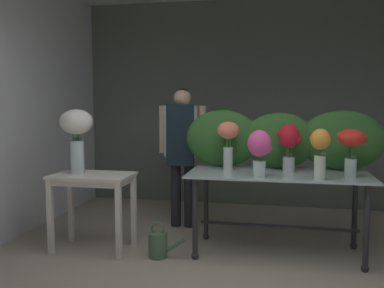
{
  "coord_description": "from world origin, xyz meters",
  "views": [
    {
      "loc": [
        0.45,
        -2.65,
        1.47
      ],
      "look_at": [
        -0.4,
        1.45,
        1.06
      ],
      "focal_mm": 40.02,
      "sensor_mm": 36.0,
      "label": 1
    }
  ],
  "objects_px": {
    "vase_fuchsia_lilies": "(260,149)",
    "florist": "(182,143)",
    "display_table_glass": "(278,187)",
    "side_table_white": "(93,185)",
    "vase_sunset_peonies": "(320,150)",
    "vase_scarlet_stock": "(351,144)",
    "vase_crimson_snapdragons": "(289,142)",
    "watering_can": "(158,244)",
    "vase_white_roses_tall": "(77,131)",
    "vase_coral_freesia": "(228,138)"
  },
  "relations": [
    {
      "from": "vase_fuchsia_lilies",
      "to": "florist",
      "type": "bearing_deg",
      "value": 133.57
    },
    {
      "from": "display_table_glass",
      "to": "vase_fuchsia_lilies",
      "type": "height_order",
      "value": "vase_fuchsia_lilies"
    },
    {
      "from": "side_table_white",
      "to": "vase_fuchsia_lilies",
      "type": "distance_m",
      "value": 1.68
    },
    {
      "from": "vase_fuchsia_lilies",
      "to": "vase_sunset_peonies",
      "type": "height_order",
      "value": "vase_sunset_peonies"
    },
    {
      "from": "florist",
      "to": "vase_scarlet_stock",
      "type": "distance_m",
      "value": 1.93
    },
    {
      "from": "vase_crimson_snapdragons",
      "to": "display_table_glass",
      "type": "bearing_deg",
      "value": -148.11
    },
    {
      "from": "vase_fuchsia_lilies",
      "to": "watering_can",
      "type": "bearing_deg",
      "value": -176.81
    },
    {
      "from": "side_table_white",
      "to": "vase_fuchsia_lilies",
      "type": "bearing_deg",
      "value": -1.17
    },
    {
      "from": "display_table_glass",
      "to": "vase_white_roses_tall",
      "type": "distance_m",
      "value": 2.04
    },
    {
      "from": "vase_fuchsia_lilies",
      "to": "vase_crimson_snapdragons",
      "type": "bearing_deg",
      "value": 52.59
    },
    {
      "from": "vase_fuchsia_lilies",
      "to": "watering_can",
      "type": "distance_m",
      "value": 1.32
    },
    {
      "from": "florist",
      "to": "vase_coral_freesia",
      "type": "bearing_deg",
      "value": -46.74
    },
    {
      "from": "vase_crimson_snapdragons",
      "to": "vase_white_roses_tall",
      "type": "xyz_separation_m",
      "value": [
        -2.05,
        -0.31,
        0.1
      ]
    },
    {
      "from": "florist",
      "to": "vase_scarlet_stock",
      "type": "xyz_separation_m",
      "value": [
        1.74,
        -0.83,
        0.1
      ]
    },
    {
      "from": "display_table_glass",
      "to": "vase_coral_freesia",
      "type": "xyz_separation_m",
      "value": [
        -0.49,
        0.05,
        0.46
      ]
    },
    {
      "from": "florist",
      "to": "vase_fuchsia_lilies",
      "type": "height_order",
      "value": "florist"
    },
    {
      "from": "florist",
      "to": "vase_white_roses_tall",
      "type": "distance_m",
      "value": 1.29
    },
    {
      "from": "vase_coral_freesia",
      "to": "vase_white_roses_tall",
      "type": "bearing_deg",
      "value": -168.29
    },
    {
      "from": "display_table_glass",
      "to": "vase_crimson_snapdragons",
      "type": "distance_m",
      "value": 0.44
    },
    {
      "from": "side_table_white",
      "to": "vase_crimson_snapdragons",
      "type": "height_order",
      "value": "vase_crimson_snapdragons"
    },
    {
      "from": "florist",
      "to": "watering_can",
      "type": "height_order",
      "value": "florist"
    },
    {
      "from": "display_table_glass",
      "to": "watering_can",
      "type": "height_order",
      "value": "display_table_glass"
    },
    {
      "from": "display_table_glass",
      "to": "vase_white_roses_tall",
      "type": "height_order",
      "value": "vase_white_roses_tall"
    },
    {
      "from": "side_table_white",
      "to": "vase_white_roses_tall",
      "type": "height_order",
      "value": "vase_white_roses_tall"
    },
    {
      "from": "vase_white_roses_tall",
      "to": "display_table_glass",
      "type": "bearing_deg",
      "value": 7.32
    },
    {
      "from": "side_table_white",
      "to": "vase_fuchsia_lilies",
      "type": "height_order",
      "value": "vase_fuchsia_lilies"
    },
    {
      "from": "vase_coral_freesia",
      "to": "vase_sunset_peonies",
      "type": "height_order",
      "value": "vase_coral_freesia"
    },
    {
      "from": "display_table_glass",
      "to": "vase_fuchsia_lilies",
      "type": "relative_size",
      "value": 4.02
    },
    {
      "from": "side_table_white",
      "to": "vase_scarlet_stock",
      "type": "xyz_separation_m",
      "value": [
        2.43,
        0.12,
        0.44
      ]
    },
    {
      "from": "vase_white_roses_tall",
      "to": "vase_crimson_snapdragons",
      "type": "bearing_deg",
      "value": 8.61
    },
    {
      "from": "florist",
      "to": "vase_crimson_snapdragons",
      "type": "height_order",
      "value": "florist"
    },
    {
      "from": "vase_scarlet_stock",
      "to": "watering_can",
      "type": "height_order",
      "value": "vase_scarlet_stock"
    },
    {
      "from": "vase_fuchsia_lilies",
      "to": "vase_white_roses_tall",
      "type": "xyz_separation_m",
      "value": [
        -1.79,
        0.03,
        0.13
      ]
    },
    {
      "from": "vase_sunset_peonies",
      "to": "vase_white_roses_tall",
      "type": "xyz_separation_m",
      "value": [
        -2.3,
        0.04,
        0.13
      ]
    },
    {
      "from": "florist",
      "to": "vase_coral_freesia",
      "type": "height_order",
      "value": "florist"
    },
    {
      "from": "vase_crimson_snapdragons",
      "to": "watering_can",
      "type": "bearing_deg",
      "value": -161.72
    },
    {
      "from": "display_table_glass",
      "to": "vase_scarlet_stock",
      "type": "bearing_deg",
      "value": -11.44
    },
    {
      "from": "side_table_white",
      "to": "vase_crimson_snapdragons",
      "type": "bearing_deg",
      "value": 9.3
    },
    {
      "from": "side_table_white",
      "to": "vase_coral_freesia",
      "type": "relative_size",
      "value": 1.61
    },
    {
      "from": "vase_sunset_peonies",
      "to": "watering_can",
      "type": "relative_size",
      "value": 1.26
    },
    {
      "from": "vase_fuchsia_lilies",
      "to": "vase_scarlet_stock",
      "type": "bearing_deg",
      "value": 11.13
    },
    {
      "from": "watering_can",
      "to": "vase_coral_freesia",
      "type": "bearing_deg",
      "value": 32.53
    },
    {
      "from": "display_table_glass",
      "to": "side_table_white",
      "type": "distance_m",
      "value": 1.82
    },
    {
      "from": "watering_can",
      "to": "vase_scarlet_stock",
      "type": "bearing_deg",
      "value": 6.88
    },
    {
      "from": "display_table_glass",
      "to": "vase_scarlet_stock",
      "type": "xyz_separation_m",
      "value": [
        0.63,
        -0.13,
        0.44
      ]
    },
    {
      "from": "display_table_glass",
      "to": "watering_can",
      "type": "xyz_separation_m",
      "value": [
        -1.1,
        -0.34,
        -0.53
      ]
    },
    {
      "from": "vase_white_roses_tall",
      "to": "watering_can",
      "type": "height_order",
      "value": "vase_white_roses_tall"
    },
    {
      "from": "vase_coral_freesia",
      "to": "vase_fuchsia_lilies",
      "type": "xyz_separation_m",
      "value": [
        0.33,
        -0.34,
        -0.06
      ]
    },
    {
      "from": "florist",
      "to": "vase_fuchsia_lilies",
      "type": "xyz_separation_m",
      "value": [
        0.94,
        -0.99,
        0.06
      ]
    },
    {
      "from": "side_table_white",
      "to": "vase_sunset_peonies",
      "type": "xyz_separation_m",
      "value": [
        2.15,
        -0.04,
        0.41
      ]
    }
  ]
}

